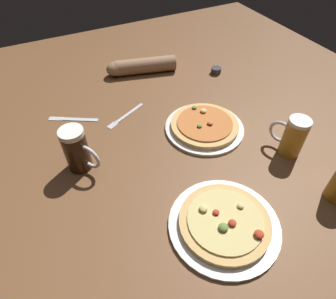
{
  "coord_description": "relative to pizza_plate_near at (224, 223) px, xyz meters",
  "views": [
    {
      "loc": [
        -0.34,
        -0.67,
        0.78
      ],
      "look_at": [
        0.0,
        0.0,
        0.02
      ],
      "focal_mm": 31.08,
      "sensor_mm": 36.0,
      "label": 1
    }
  ],
  "objects": [
    {
      "name": "diner_arm",
      "position": [
        0.11,
        0.93,
        0.02
      ],
      "size": [
        0.35,
        0.15,
        0.08
      ],
      "color": "#936B4C",
      "rests_on": "ground_plane"
    },
    {
      "name": "pizza_plate_far",
      "position": [
        0.18,
        0.4,
        0.0
      ],
      "size": [
        0.32,
        0.32,
        0.05
      ],
      "color": "silver",
      "rests_on": "ground_plane"
    },
    {
      "name": "beer_mug_amber",
      "position": [
        -0.32,
        0.43,
        0.07
      ],
      "size": [
        0.1,
        0.13,
        0.17
      ],
      "color": "black",
      "rests_on": "ground_plane"
    },
    {
      "name": "ramekin_sauce",
      "position": [
        0.46,
        0.75,
        -0.0
      ],
      "size": [
        0.05,
        0.05,
        0.03
      ],
      "primitive_type": "cylinder",
      "color": "#333338",
      "rests_on": "ground_plane"
    },
    {
      "name": "pizza_plate_near",
      "position": [
        0.0,
        0.0,
        0.0
      ],
      "size": [
        0.33,
        0.33,
        0.05
      ],
      "color": "silver",
      "rests_on": "ground_plane"
    },
    {
      "name": "knife_right",
      "position": [
        -0.28,
        0.7,
        -0.01
      ],
      "size": [
        0.19,
        0.12,
        0.01
      ],
      "color": "silver",
      "rests_on": "ground_plane"
    },
    {
      "name": "ground_plane",
      "position": [
        -0.01,
        0.35,
        -0.03
      ],
      "size": [
        2.4,
        2.4,
        0.03
      ],
      "primitive_type": "cube",
      "color": "brown"
    },
    {
      "name": "fork_left",
      "position": [
        -0.08,
        0.63,
        -0.01
      ],
      "size": [
        0.2,
        0.11,
        0.01
      ],
      "color": "silver",
      "rests_on": "ground_plane"
    },
    {
      "name": "beer_mug_dark",
      "position": [
        0.39,
        0.16,
        0.06
      ],
      "size": [
        0.08,
        0.13,
        0.15
      ],
      "color": "#B27A23",
      "rests_on": "ground_plane"
    }
  ]
}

